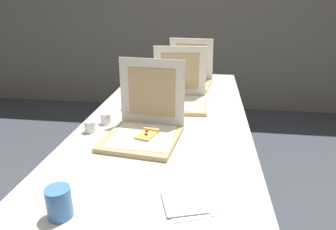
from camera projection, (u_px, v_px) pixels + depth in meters
name	position (u px, v px, depth m)	size (l,w,h in m)	color
wall_back	(193.00, 3.00, 3.54)	(10.00, 0.10, 2.60)	gray
table	(168.00, 123.00, 1.71)	(0.88, 2.05, 0.73)	silver
pizza_box_front	(144.00, 128.00, 1.39)	(0.37, 0.38, 0.35)	tan
pizza_box_middle	(179.00, 97.00, 1.83)	(0.35, 0.35, 0.35)	tan
pizza_box_back	(189.00, 78.00, 2.27)	(0.37, 0.37, 0.34)	tan
cup_white_near_left	(90.00, 127.00, 1.46)	(0.05, 0.05, 0.06)	white
cup_white_near_center	(106.00, 119.00, 1.56)	(0.05, 0.05, 0.06)	white
cup_white_far	(139.00, 93.00, 1.99)	(0.05, 0.05, 0.06)	white
cup_white_mid	(127.00, 105.00, 1.76)	(0.05, 0.05, 0.06)	white
cup_printed_front	(59.00, 203.00, 0.88)	(0.07, 0.07, 0.10)	#477FCC
napkin_pile	(187.00, 202.00, 0.96)	(0.19, 0.19, 0.01)	white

